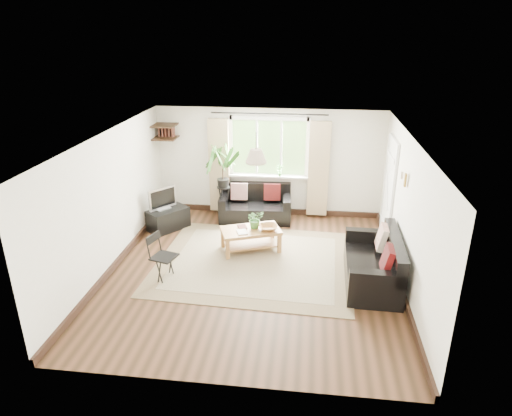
# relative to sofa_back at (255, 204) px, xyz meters

# --- Properties ---
(floor) EXTENTS (5.50, 5.50, 0.00)m
(floor) POSITION_rel_sofa_back_xyz_m (0.25, -2.30, -0.37)
(floor) COLOR black
(floor) RESTS_ON ground
(ceiling) EXTENTS (5.50, 5.50, 0.00)m
(ceiling) POSITION_rel_sofa_back_xyz_m (0.25, -2.30, 2.03)
(ceiling) COLOR white
(ceiling) RESTS_ON floor
(wall_back) EXTENTS (5.00, 0.02, 2.40)m
(wall_back) POSITION_rel_sofa_back_xyz_m (0.25, 0.45, 0.83)
(wall_back) COLOR silver
(wall_back) RESTS_ON floor
(wall_front) EXTENTS (5.00, 0.02, 2.40)m
(wall_front) POSITION_rel_sofa_back_xyz_m (0.25, -5.05, 0.83)
(wall_front) COLOR silver
(wall_front) RESTS_ON floor
(wall_left) EXTENTS (0.02, 5.50, 2.40)m
(wall_left) POSITION_rel_sofa_back_xyz_m (-2.25, -2.30, 0.83)
(wall_left) COLOR silver
(wall_left) RESTS_ON floor
(wall_right) EXTENTS (0.02, 5.50, 2.40)m
(wall_right) POSITION_rel_sofa_back_xyz_m (2.75, -2.30, 0.83)
(wall_right) COLOR silver
(wall_right) RESTS_ON floor
(rug) EXTENTS (3.64, 3.16, 0.02)m
(rug) POSITION_rel_sofa_back_xyz_m (0.23, -1.96, -0.36)
(rug) COLOR #B8AF8E
(rug) RESTS_ON floor
(window) EXTENTS (2.50, 0.16, 2.16)m
(window) POSITION_rel_sofa_back_xyz_m (0.25, 0.41, 1.18)
(window) COLOR white
(window) RESTS_ON wall_back
(door) EXTENTS (0.06, 0.96, 2.06)m
(door) POSITION_rel_sofa_back_xyz_m (2.72, -0.60, 0.63)
(door) COLOR silver
(door) RESTS_ON wall_right
(corner_shelf) EXTENTS (0.50, 0.50, 0.34)m
(corner_shelf) POSITION_rel_sofa_back_xyz_m (-2.00, 0.20, 1.52)
(corner_shelf) COLOR black
(corner_shelf) RESTS_ON wall_back
(pendant_lamp) EXTENTS (0.36, 0.36, 0.54)m
(pendant_lamp) POSITION_rel_sofa_back_xyz_m (0.25, -1.90, 1.68)
(pendant_lamp) COLOR beige
(pendant_lamp) RESTS_ON ceiling
(wall_sconce) EXTENTS (0.12, 0.12, 0.28)m
(wall_sconce) POSITION_rel_sofa_back_xyz_m (2.68, -2.00, 1.37)
(wall_sconce) COLOR beige
(wall_sconce) RESTS_ON wall_right
(sofa_back) EXTENTS (1.60, 0.88, 0.73)m
(sofa_back) POSITION_rel_sofa_back_xyz_m (0.00, 0.00, 0.00)
(sofa_back) COLOR black
(sofa_back) RESTS_ON floor
(sofa_right) EXTENTS (1.72, 0.89, 0.80)m
(sofa_right) POSITION_rel_sofa_back_xyz_m (2.26, -2.41, 0.03)
(sofa_right) COLOR black
(sofa_right) RESTS_ON floor
(coffee_table) EXTENTS (1.24, 0.95, 0.45)m
(coffee_table) POSITION_rel_sofa_back_xyz_m (0.10, -1.50, -0.14)
(coffee_table) COLOR brown
(coffee_table) RESTS_ON floor
(table_plant) EXTENTS (0.42, 0.41, 0.36)m
(table_plant) POSITION_rel_sofa_back_xyz_m (0.17, -1.42, 0.26)
(table_plant) COLOR #3A6F2C
(table_plant) RESTS_ON coffee_table
(bowl) EXTENTS (0.43, 0.43, 0.09)m
(bowl) POSITION_rel_sofa_back_xyz_m (0.43, -1.48, 0.13)
(bowl) COLOR olive
(bowl) RESTS_ON coffee_table
(book_a) EXTENTS (0.25, 0.29, 0.02)m
(book_a) POSITION_rel_sofa_back_xyz_m (-0.13, -1.69, 0.09)
(book_a) COLOR white
(book_a) RESTS_ON coffee_table
(book_b) EXTENTS (0.23, 0.27, 0.02)m
(book_b) POSITION_rel_sofa_back_xyz_m (-0.15, -1.47, 0.09)
(book_b) COLOR #512620
(book_b) RESTS_ON coffee_table
(tv_stand) EXTENTS (0.88, 0.94, 0.45)m
(tv_stand) POSITION_rel_sofa_back_xyz_m (-1.77, -0.71, -0.14)
(tv_stand) COLOR black
(tv_stand) RESTS_ON floor
(tv) EXTENTS (0.56, 0.63, 0.49)m
(tv) POSITION_rel_sofa_back_xyz_m (-1.86, -0.71, 0.33)
(tv) COLOR #A5A5AA
(tv) RESTS_ON tv_stand
(palm_stand) EXTENTS (0.76, 0.76, 1.68)m
(palm_stand) POSITION_rel_sofa_back_xyz_m (-0.69, -0.08, 0.47)
(palm_stand) COLOR black
(palm_stand) RESTS_ON floor
(folding_chair) EXTENTS (0.52, 0.52, 0.80)m
(folding_chair) POSITION_rel_sofa_back_xyz_m (-1.21, -2.72, 0.04)
(folding_chair) COLOR black
(folding_chair) RESTS_ON floor
(sill_plant) EXTENTS (0.14, 0.10, 0.27)m
(sill_plant) POSITION_rel_sofa_back_xyz_m (0.50, 0.33, 0.70)
(sill_plant) COLOR #2D6023
(sill_plant) RESTS_ON window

